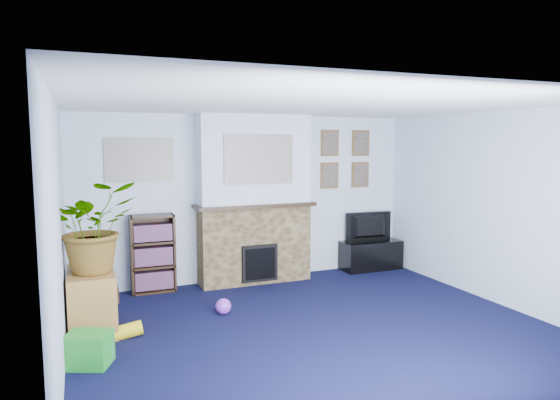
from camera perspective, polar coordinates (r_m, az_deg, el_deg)
name	(u,v)px	position (r m, az deg, el deg)	size (l,w,h in m)	color
floor	(317,330)	(5.56, 4.29, -14.61)	(5.00, 4.50, 0.01)	black
ceiling	(319,104)	(5.20, 4.52, 10.87)	(5.00, 4.50, 0.01)	white
wall_back	(250,198)	(7.31, -3.48, 0.22)	(5.00, 0.04, 2.40)	silver
wall_front	(477,271)	(3.43, 21.58, -7.55)	(5.00, 0.04, 2.40)	silver
wall_left	(58,237)	(4.71, -24.01, -3.88)	(0.04, 4.50, 2.40)	silver
wall_right	(500,208)	(6.74, 23.80, -0.88)	(0.04, 4.50, 2.40)	silver
chimney_breast	(254,201)	(7.12, -2.95, -0.08)	(1.72, 0.50, 2.40)	brown
collage_main	(259,159)	(6.88, -2.40, 4.67)	(1.00, 0.03, 0.68)	gray
collage_left	(140,160)	(6.92, -15.76, 4.44)	(0.90, 0.03, 0.58)	gray
portrait_tl	(330,143)	(7.76, 5.72, 6.48)	(0.30, 0.03, 0.40)	brown
portrait_tr	(361,143)	(8.04, 9.21, 6.43)	(0.30, 0.03, 0.40)	brown
portrait_bl	(329,176)	(7.78, 5.67, 2.80)	(0.30, 0.03, 0.40)	brown
portrait_br	(360,175)	(8.05, 9.14, 2.87)	(0.30, 0.03, 0.40)	brown
tv_stand	(371,255)	(8.12, 10.32, -6.22)	(0.96, 0.40, 0.46)	black
television	(371,227)	(8.05, 10.31, -3.02)	(0.79, 0.10, 0.45)	black
bookshelf	(153,255)	(6.97, -14.34, -6.12)	(0.58, 0.28, 1.05)	black
sideboard	(92,299)	(5.80, -20.72, -10.49)	(0.47, 0.85, 0.66)	olive
potted_plant	(94,226)	(5.57, -20.52, -2.84)	(0.86, 0.75, 0.96)	#26661E
mantel_clock	(253,199)	(7.07, -3.11, 0.16)	(0.10, 0.06, 0.13)	gold
mantel_candle	(280,197)	(7.21, -0.01, 0.38)	(0.05, 0.05, 0.16)	#B2BFC6
mantel_teddy	(213,201)	(6.90, -7.67, -0.09)	(0.14, 0.14, 0.14)	slate
mantel_can	(305,197)	(7.37, 2.87, 0.35)	(0.06, 0.06, 0.13)	purple
green_crate	(88,350)	(5.02, -21.04, -15.76)	(0.38, 0.30, 0.30)	#198C26
toy_ball	(223,307)	(6.03, -6.49, -12.01)	(0.19, 0.19, 0.19)	purple
toy_block	(104,348)	(5.11, -19.46, -15.61)	(0.16, 0.16, 0.20)	purple
toy_tube	(126,331)	(5.56, -17.18, -14.13)	(0.15, 0.15, 0.33)	yellow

